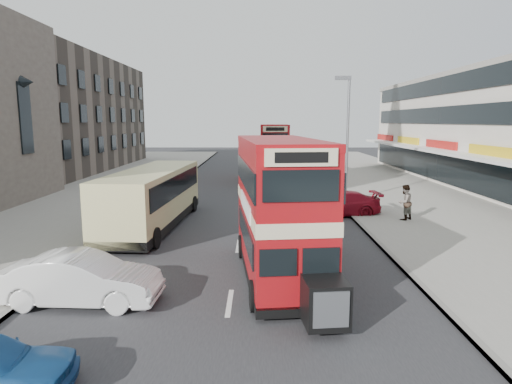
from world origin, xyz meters
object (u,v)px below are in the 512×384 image
(car_right_c, at_px, (296,167))
(cyclist, at_px, (301,183))
(car_left_front, at_px, (81,279))
(car_right_b, at_px, (307,188))
(bus_second, at_px, (274,152))
(coach, at_px, (153,196))
(pedestrian_near, at_px, (405,202))
(street_lamp, at_px, (347,130))
(car_right_a, at_px, (338,204))
(bus_main, at_px, (279,208))

(car_right_c, bearing_deg, cyclist, -7.44)
(car_left_front, height_order, car_right_b, car_left_front)
(bus_second, xyz_separation_m, coach, (-6.82, -17.92, -0.96))
(car_left_front, distance_m, pedestrian_near, 16.70)
(street_lamp, distance_m, car_right_a, 5.68)
(street_lamp, bearing_deg, car_right_b, 125.30)
(car_right_b, bearing_deg, bus_second, -162.16)
(car_right_c, xyz_separation_m, pedestrian_near, (3.88, -21.58, 0.42))
(car_right_a, bearing_deg, car_right_c, 177.08)
(car_right_b, distance_m, car_right_c, 13.13)
(street_lamp, height_order, cyclist, street_lamp)
(bus_main, distance_m, cyclist, 18.70)
(street_lamp, distance_m, car_left_front, 19.79)
(coach, bearing_deg, car_right_b, 50.29)
(coach, relative_size, car_right_a, 2.19)
(bus_main, relative_size, car_left_front, 1.83)
(street_lamp, distance_m, car_right_c, 16.70)
(pedestrian_near, bearing_deg, coach, -31.10)
(car_left_front, relative_size, cyclist, 2.31)
(street_lamp, xyz_separation_m, car_right_c, (-1.79, 16.09, -4.10))
(cyclist, bearing_deg, bus_second, 107.51)
(coach, height_order, cyclist, coach)
(car_left_front, relative_size, pedestrian_near, 2.41)
(coach, distance_m, pedestrian_near, 13.12)
(coach, height_order, car_right_b, coach)
(car_right_c, bearing_deg, street_lamp, 2.01)
(street_lamp, xyz_separation_m, cyclist, (-2.41, 4.64, -4.12))
(bus_main, height_order, car_right_a, bus_main)
(car_right_c, bearing_deg, pedestrian_near, 5.84)
(car_right_a, relative_size, pedestrian_near, 2.49)
(bus_main, bearing_deg, street_lamp, -115.72)
(car_right_c, bearing_deg, car_left_front, -20.10)
(bus_main, distance_m, pedestrian_near, 10.97)
(car_right_a, height_order, car_right_c, car_right_a)
(car_right_b, relative_size, pedestrian_near, 2.24)
(car_right_c, relative_size, pedestrian_near, 2.10)
(coach, relative_size, car_right_c, 2.60)
(bus_main, height_order, coach, bus_main)
(street_lamp, xyz_separation_m, bus_second, (-4.17, 11.48, -2.23))
(bus_main, xyz_separation_m, car_right_b, (2.86, 16.77, -1.83))
(bus_main, xyz_separation_m, car_right_c, (3.17, 29.89, -1.74))
(bus_second, xyz_separation_m, car_left_front, (-6.69, -27.53, -1.80))
(car_right_c, relative_size, cyclist, 2.01)
(car_left_front, relative_size, car_right_b, 1.08)
(street_lamp, bearing_deg, bus_main, -109.77)
(bus_second, distance_m, car_right_a, 15.67)
(street_lamp, distance_m, coach, 13.13)
(car_right_c, bearing_deg, bus_main, -10.40)
(bus_main, height_order, pedestrian_near, bus_main)
(car_left_front, xyz_separation_m, pedestrian_near, (12.94, 10.55, 0.35))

